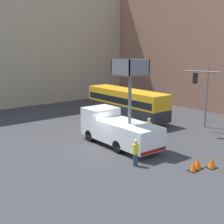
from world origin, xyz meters
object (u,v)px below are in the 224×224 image
(utility_truck, at_px, (118,127))
(road_worker_near_truck, at_px, (136,153))
(road_worker_directing, at_px, (149,129))
(traffic_cone_mid_road, at_px, (212,163))
(traffic_cone_near_truck, at_px, (197,163))
(traffic_cone_far_side, at_px, (193,167))
(traffic_light_pole, at_px, (203,88))
(city_bus, at_px, (126,102))

(utility_truck, distance_m, road_worker_near_truck, 4.38)
(road_worker_directing, relative_size, traffic_cone_mid_road, 2.53)
(traffic_cone_near_truck, distance_m, traffic_cone_far_side, 0.55)
(road_worker_near_truck, height_order, road_worker_directing, road_worker_directing)
(utility_truck, relative_size, traffic_cone_mid_road, 9.78)
(road_worker_near_truck, xyz_separation_m, road_worker_directing, (4.74, 3.54, 0.03))
(traffic_cone_near_truck, bearing_deg, traffic_light_pole, 34.99)
(traffic_light_pole, height_order, road_worker_directing, traffic_light_pole)
(utility_truck, height_order, traffic_cone_near_truck, utility_truck)
(traffic_cone_mid_road, bearing_deg, city_bus, 71.29)
(traffic_cone_mid_road, bearing_deg, road_worker_directing, 80.53)
(traffic_cone_near_truck, relative_size, traffic_cone_far_side, 1.18)
(road_worker_directing, bearing_deg, city_bus, -74.32)
(road_worker_near_truck, xyz_separation_m, traffic_cone_far_side, (2.23, -2.88, -0.61))
(road_worker_directing, bearing_deg, traffic_cone_mid_road, 123.24)
(road_worker_near_truck, bearing_deg, traffic_cone_near_truck, 82.40)
(utility_truck, height_order, city_bus, utility_truck)
(traffic_cone_mid_road, bearing_deg, utility_truck, 104.02)
(city_bus, xyz_separation_m, traffic_light_pole, (2.44, -7.64, 2.06))
(road_worker_near_truck, distance_m, traffic_cone_far_side, 3.69)
(traffic_cone_mid_road, bearing_deg, road_worker_near_truck, 137.66)
(traffic_light_pole, xyz_separation_m, traffic_cone_far_side, (-8.43, -5.62, -3.59))
(traffic_light_pole, distance_m, traffic_cone_mid_road, 9.93)
(city_bus, height_order, traffic_cone_far_side, city_bus)
(traffic_cone_near_truck, bearing_deg, traffic_cone_mid_road, -31.06)
(road_worker_near_truck, height_order, traffic_cone_far_side, road_worker_near_truck)
(city_bus, xyz_separation_m, traffic_cone_near_truck, (-5.45, -13.16, -1.47))
(traffic_light_pole, relative_size, traffic_cone_far_side, 9.04)
(traffic_light_pole, xyz_separation_m, traffic_cone_mid_road, (-7.06, -6.02, -3.54))
(traffic_light_pole, relative_size, traffic_cone_near_truck, 7.68)
(utility_truck, relative_size, traffic_cone_far_side, 11.39)
(city_bus, xyz_separation_m, traffic_cone_far_side, (-5.99, -13.26, -1.53))
(road_worker_directing, xyz_separation_m, traffic_cone_mid_road, (-1.14, -6.82, -0.59))
(traffic_cone_far_side, bearing_deg, road_worker_directing, 68.68)
(utility_truck, xyz_separation_m, road_worker_directing, (2.94, -0.41, -0.54))
(road_worker_near_truck, relative_size, traffic_cone_far_side, 2.85)
(traffic_light_pole, height_order, traffic_cone_mid_road, traffic_light_pole)
(traffic_cone_near_truck, bearing_deg, utility_truck, 98.30)
(traffic_light_pole, bearing_deg, traffic_cone_near_truck, -145.01)
(utility_truck, relative_size, traffic_light_pole, 1.26)
(traffic_cone_near_truck, bearing_deg, road_worker_near_truck, 134.92)
(traffic_cone_near_truck, xyz_separation_m, traffic_cone_mid_road, (0.82, -0.50, -0.00))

